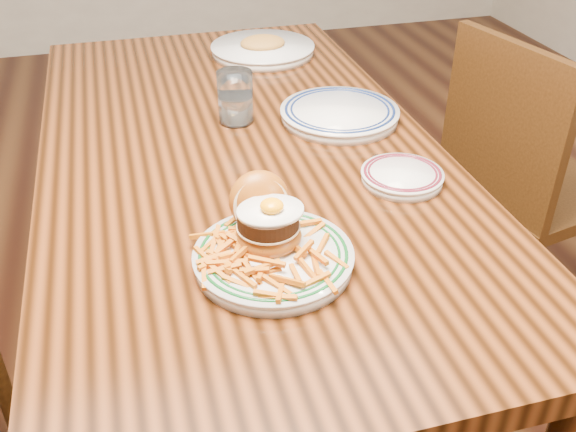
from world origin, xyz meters
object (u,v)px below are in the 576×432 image
object	(u,v)px
table	(241,179)
side_plate	(402,176)
chair_right	(522,179)
main_plate	(271,242)

from	to	relation	value
table	side_plate	size ratio (longest dim) A/B	9.45
chair_right	side_plate	size ratio (longest dim) A/B	5.25
main_plate	table	bearing A→B (deg)	85.37
table	main_plate	bearing A→B (deg)	-94.53
table	main_plate	world-z (taller)	main_plate
table	main_plate	distance (m)	0.44
side_plate	table	bearing A→B (deg)	151.79
table	main_plate	size ratio (longest dim) A/B	5.93
main_plate	side_plate	size ratio (longest dim) A/B	1.59
chair_right	table	bearing A→B (deg)	-5.10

